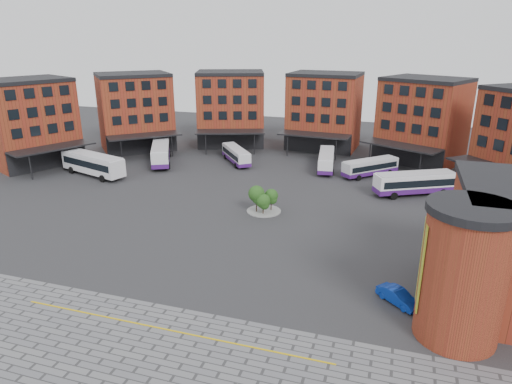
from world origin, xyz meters
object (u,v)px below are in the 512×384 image
(bus_b, at_px, (161,152))
(tree_island, at_px, (263,199))
(bus_a, at_px, (93,163))
(bus_e, at_px, (370,167))
(blue_car, at_px, (398,297))
(bus_c, at_px, (236,155))
(bus_f, at_px, (415,183))
(bus_d, at_px, (326,160))

(bus_b, bearing_deg, tree_island, -62.80)
(tree_island, xyz_separation_m, bus_a, (-30.52, 7.19, 0.18))
(bus_e, distance_m, blue_car, 36.97)
(bus_c, distance_m, bus_f, 30.82)
(bus_a, xyz_separation_m, bus_e, (42.35, 13.07, -0.58))
(bus_e, relative_size, bus_f, 0.75)
(bus_b, height_order, bus_d, bus_b)
(bus_a, xyz_separation_m, bus_f, (49.01, 5.76, -0.32))
(bus_a, relative_size, bus_d, 1.19)
(bus_b, distance_m, bus_d, 28.75)
(bus_c, bearing_deg, bus_f, -53.17)
(bus_d, bearing_deg, bus_c, 176.00)
(tree_island, relative_size, bus_d, 0.41)
(bus_c, bearing_deg, tree_island, -99.80)
(bus_a, bearing_deg, bus_f, -65.92)
(bus_a, bearing_deg, bus_c, -36.86)
(bus_d, distance_m, blue_car, 40.37)
(bus_d, bearing_deg, bus_a, -164.51)
(bus_a, xyz_separation_m, bus_d, (35.00, 14.86, -0.49))
(tree_island, relative_size, blue_car, 1.12)
(bus_c, relative_size, blue_car, 2.31)
(bus_b, relative_size, bus_d, 1.15)
(bus_a, bearing_deg, blue_car, -99.01)
(bus_b, bearing_deg, blue_car, -66.48)
(tree_island, xyz_separation_m, bus_b, (-23.86, 17.19, -0.02))
(bus_c, relative_size, bus_f, 0.79)
(tree_island, bearing_deg, bus_b, 144.23)
(bus_f, bearing_deg, bus_b, -123.85)
(tree_island, relative_size, bus_c, 0.48)
(bus_c, height_order, bus_f, bus_f)
(blue_car, bearing_deg, tree_island, 86.09)
(bus_a, distance_m, bus_c, 23.78)
(bus_a, distance_m, bus_e, 44.32)
(bus_f, bearing_deg, bus_c, -133.43)
(bus_a, height_order, bus_f, bus_a)
(tree_island, height_order, blue_car, tree_island)
(bus_b, distance_m, bus_c, 13.21)
(bus_b, height_order, bus_e, bus_b)
(tree_island, height_order, bus_a, tree_island)
(bus_b, xyz_separation_m, bus_d, (28.34, 4.85, -0.30))
(bus_f, relative_size, blue_car, 2.91)
(tree_island, bearing_deg, bus_d, 78.51)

